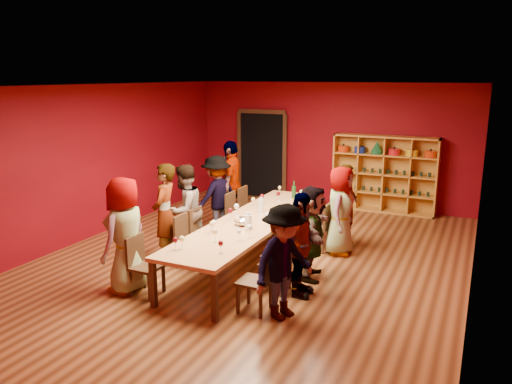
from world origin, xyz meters
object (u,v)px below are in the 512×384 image
(tasting_table, at_px, (252,223))
(person_right_4, at_px, (347,205))
(person_left_4, at_px, (231,184))
(chair_person_left_0, at_px, (142,262))
(person_right_1, at_px, (300,245))
(chair_person_right_4, at_px, (330,217))
(person_left_3, at_px, (217,195))
(chair_person_right_2, at_px, (297,246))
(shelving_unit, at_px, (384,170))
(person_left_2, at_px, (185,210))
(chair_person_left_3, at_px, (235,212))
(person_right_3, at_px, (340,211))
(spittoon_bowl, at_px, (243,221))
(chair_person_left_4, at_px, (248,206))
(chair_person_right_1, at_px, (280,260))
(person_left_0, at_px, (125,235))
(person_right_2, at_px, (312,232))
(person_left_1, at_px, (165,214))
(person_right_0, at_px, (284,262))
(chair_person_left_2, at_px, (201,230))
(chair_person_left_1, at_px, (187,238))
(chair_person_right_3, at_px, (321,225))
(wine_bottle, at_px, (294,192))
(chair_person_right_0, at_px, (260,278))

(tasting_table, relative_size, person_right_4, 2.90)
(person_left_4, bearing_deg, chair_person_left_0, -9.41)
(person_right_1, bearing_deg, chair_person_right_4, 3.96)
(person_left_3, xyz_separation_m, chair_person_right_4, (2.24, 0.44, -0.31))
(chair_person_right_2, distance_m, person_right_4, 1.86)
(shelving_unit, xyz_separation_m, person_left_2, (-2.63, -4.51, -0.16))
(chair_person_left_3, height_order, person_right_3, person_right_3)
(person_left_3, relative_size, spittoon_bowl, 5.77)
(tasting_table, height_order, chair_person_left_4, chair_person_left_4)
(chair_person_right_1, relative_size, spittoon_bowl, 3.19)
(person_left_0, xyz_separation_m, person_right_2, (2.35, 1.63, -0.12))
(person_left_1, bearing_deg, person_right_3, 106.13)
(chair_person_left_0, relative_size, person_right_4, 0.57)
(person_right_0, xyz_separation_m, chair_person_right_4, (-0.35, 3.24, -0.29))
(spittoon_bowl, bearing_deg, person_left_0, -127.24)
(chair_person_left_4, bearing_deg, person_right_0, -57.21)
(person_right_2, bearing_deg, chair_person_left_2, 75.23)
(chair_person_left_1, height_order, person_right_4, person_right_4)
(person_right_0, xyz_separation_m, person_right_4, (-0.01, 3.24, -0.01))
(person_left_2, distance_m, person_right_3, 2.78)
(chair_person_left_2, xyz_separation_m, person_right_2, (2.07, -0.04, 0.26))
(person_right_3, bearing_deg, shelving_unit, -4.99)
(shelving_unit, distance_m, chair_person_left_2, 5.09)
(tasting_table, bearing_deg, person_right_3, 39.51)
(person_left_1, height_order, person_right_4, person_left_1)
(person_left_0, distance_m, person_left_4, 3.56)
(chair_person_left_4, bearing_deg, chair_person_right_3, -19.73)
(person_right_3, height_order, spittoon_bowl, person_right_3)
(chair_person_left_1, height_order, person_right_0, person_right_0)
(chair_person_left_0, bearing_deg, person_left_2, 101.10)
(chair_person_left_2, xyz_separation_m, person_right_3, (2.17, 1.23, 0.31))
(person_left_4, relative_size, wine_bottle, 5.33)
(person_left_4, bearing_deg, chair_person_right_0, 17.69)
(person_right_2, bearing_deg, chair_person_right_4, -5.67)
(chair_person_right_1, relative_size, wine_bottle, 2.57)
(person_right_3, bearing_deg, tasting_table, 126.96)
(tasting_table, distance_m, chair_person_left_2, 0.95)
(chair_person_left_0, height_order, chair_person_right_1, same)
(person_left_0, bearing_deg, spittoon_bowl, 141.08)
(person_right_1, xyz_separation_m, person_right_3, (0.04, 1.98, 0.02))
(chair_person_right_0, distance_m, person_right_2, 1.48)
(tasting_table, height_order, wine_bottle, wine_bottle)
(person_right_4, bearing_deg, person_left_0, 141.93)
(person_left_4, bearing_deg, wine_bottle, 77.54)
(person_right_4, bearing_deg, chair_person_right_2, 166.79)
(chair_person_left_0, distance_m, chair_person_left_3, 3.00)
(chair_person_right_3, bearing_deg, shelving_unit, 81.57)
(person_left_1, relative_size, chair_person_right_0, 1.95)
(chair_person_left_1, distance_m, person_right_1, 2.16)
(shelving_unit, xyz_separation_m, chair_person_right_1, (-0.49, -5.26, -0.49))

